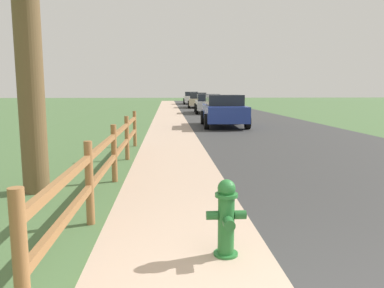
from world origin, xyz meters
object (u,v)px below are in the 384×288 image
(parked_car_white, at_px, (191,98))
(parked_car_beige, at_px, (198,100))
(fire_hydrant, at_px, (226,217))
(parked_suv_blue, at_px, (224,110))
(parked_car_silver, at_px, (208,103))

(parked_car_white, bearing_deg, parked_car_beige, -89.74)
(fire_hydrant, xyz_separation_m, parked_car_white, (2.50, 44.51, 0.36))
(fire_hydrant, height_order, parked_car_beige, parked_car_beige)
(fire_hydrant, xyz_separation_m, parked_car_beige, (2.54, 34.57, 0.33))
(parked_car_beige, xyz_separation_m, parked_car_white, (-0.05, 9.94, 0.03))
(parked_suv_blue, bearing_deg, fire_hydrant, -98.54)
(parked_suv_blue, distance_m, parked_car_beige, 20.13)
(fire_hydrant, xyz_separation_m, parked_suv_blue, (2.17, 14.44, 0.36))
(parked_suv_blue, relative_size, parked_car_silver, 0.90)
(parked_car_silver, bearing_deg, parked_suv_blue, -92.20)
(parked_car_beige, bearing_deg, parked_car_silver, -89.73)
(fire_hydrant, xyz_separation_m, parked_car_silver, (2.59, 25.35, 0.31))
(parked_suv_blue, relative_size, parked_car_beige, 0.86)
(parked_car_beige, height_order, parked_car_white, parked_car_white)
(parked_suv_blue, relative_size, parked_car_white, 0.87)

